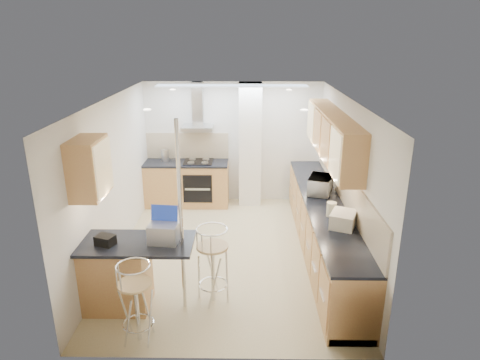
{
  "coord_description": "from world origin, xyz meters",
  "views": [
    {
      "loc": [
        0.26,
        -6.23,
        3.42
      ],
      "look_at": [
        0.17,
        0.2,
        1.2
      ],
      "focal_mm": 32.0,
      "sensor_mm": 36.0,
      "label": 1
    }
  ],
  "objects_px": {
    "laptop": "(164,233)",
    "bar_stool_near": "(136,303)",
    "bread_bin": "(343,219)",
    "microwave": "(321,185)",
    "bar_stool_end": "(213,265)"
  },
  "relations": [
    {
      "from": "bar_stool_near",
      "to": "laptop",
      "type": "bearing_deg",
      "value": 49.39
    },
    {
      "from": "microwave",
      "to": "bread_bin",
      "type": "distance_m",
      "value": 1.27
    },
    {
      "from": "microwave",
      "to": "bar_stool_near",
      "type": "xyz_separation_m",
      "value": [
        -2.47,
        -2.45,
        -0.56
      ]
    },
    {
      "from": "laptop",
      "to": "bar_stool_end",
      "type": "height_order",
      "value": "laptop"
    },
    {
      "from": "laptop",
      "to": "bar_stool_near",
      "type": "xyz_separation_m",
      "value": [
        -0.23,
        -0.66,
        -0.56
      ]
    },
    {
      "from": "bar_stool_near",
      "to": "bar_stool_end",
      "type": "bearing_deg",
      "value": 22.77
    },
    {
      "from": "microwave",
      "to": "bar_stool_end",
      "type": "xyz_separation_m",
      "value": [
        -1.65,
        -1.65,
        -0.53
      ]
    },
    {
      "from": "laptop",
      "to": "bread_bin",
      "type": "height_order",
      "value": "laptop"
    },
    {
      "from": "laptop",
      "to": "bar_stool_near",
      "type": "distance_m",
      "value": 0.89
    },
    {
      "from": "laptop",
      "to": "bar_stool_near",
      "type": "height_order",
      "value": "laptop"
    },
    {
      "from": "microwave",
      "to": "bread_bin",
      "type": "height_order",
      "value": "microwave"
    },
    {
      "from": "microwave",
      "to": "bar_stool_near",
      "type": "bearing_deg",
      "value": 152.69
    },
    {
      "from": "bar_stool_near",
      "to": "bread_bin",
      "type": "height_order",
      "value": "bread_bin"
    },
    {
      "from": "microwave",
      "to": "bar_stool_end",
      "type": "height_order",
      "value": "microwave"
    },
    {
      "from": "laptop",
      "to": "bread_bin",
      "type": "distance_m",
      "value": 2.4
    }
  ]
}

